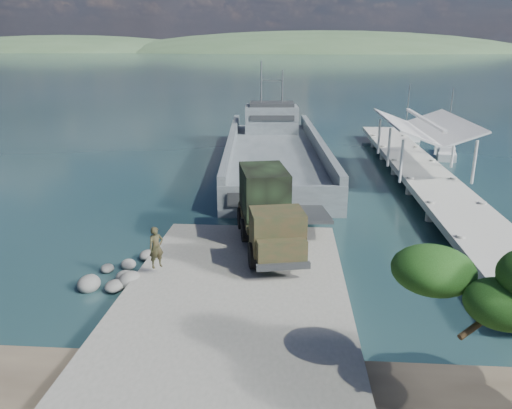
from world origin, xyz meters
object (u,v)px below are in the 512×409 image
(landing_craft, at_px, (274,158))
(military_truck, at_px, (268,210))
(sailboat_near, at_px, (446,153))
(pier, at_px, (423,166))
(soldier, at_px, (157,255))
(sailboat_far, at_px, (406,135))

(landing_craft, distance_m, military_truck, 19.77)
(landing_craft, height_order, sailboat_near, landing_craft)
(pier, relative_size, landing_craft, 1.29)
(pier, bearing_deg, soldier, -132.06)
(landing_craft, relative_size, soldier, 16.88)
(pier, distance_m, military_truck, 18.75)
(soldier, relative_size, sailboat_far, 0.31)
(soldier, bearing_deg, pier, 8.23)
(landing_craft, xyz_separation_m, sailboat_near, (17.19, 5.73, -0.44))
(sailboat_far, bearing_deg, landing_craft, -143.23)
(soldier, relative_size, sailboat_near, 0.29)
(military_truck, height_order, soldier, military_truck)
(military_truck, xyz_separation_m, sailboat_near, (16.84, 25.44, -2.06))
(military_truck, distance_m, soldier, 6.64)
(pier, xyz_separation_m, sailboat_near, (5.01, 10.91, -1.23))
(sailboat_near, bearing_deg, military_truck, -110.73)
(military_truck, xyz_separation_m, soldier, (-5.06, -4.19, -0.93))
(soldier, bearing_deg, sailboat_near, 13.81)
(pier, relative_size, soldier, 21.84)
(soldier, xyz_separation_m, sailboat_far, (19.96, 39.46, -1.16))
(military_truck, height_order, sailboat_far, sailboat_far)
(military_truck, bearing_deg, soldier, -152.13)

